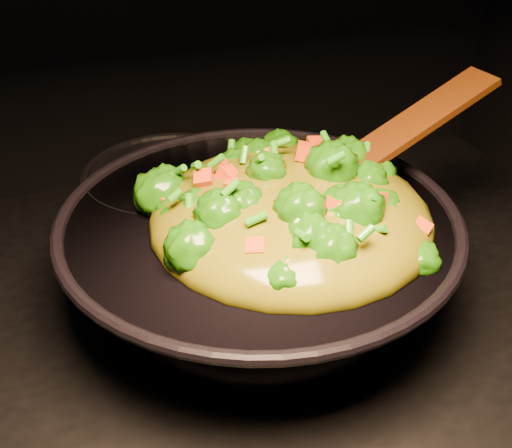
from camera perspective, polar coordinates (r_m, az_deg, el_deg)
name	(u,v)px	position (r m, az deg, el deg)	size (l,w,h in m)	color
wok	(259,262)	(0.75, 0.26, -3.37)	(0.44, 0.44, 0.12)	black
stir_fry	(292,180)	(0.68, 3.23, 3.89)	(0.31, 0.31, 0.11)	#1D5C06
spatula	(379,147)	(0.76, 10.88, 6.72)	(0.32, 0.05, 0.01)	black
back_pot	(174,211)	(0.85, -7.34, 1.18)	(0.21, 0.21, 0.12)	black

